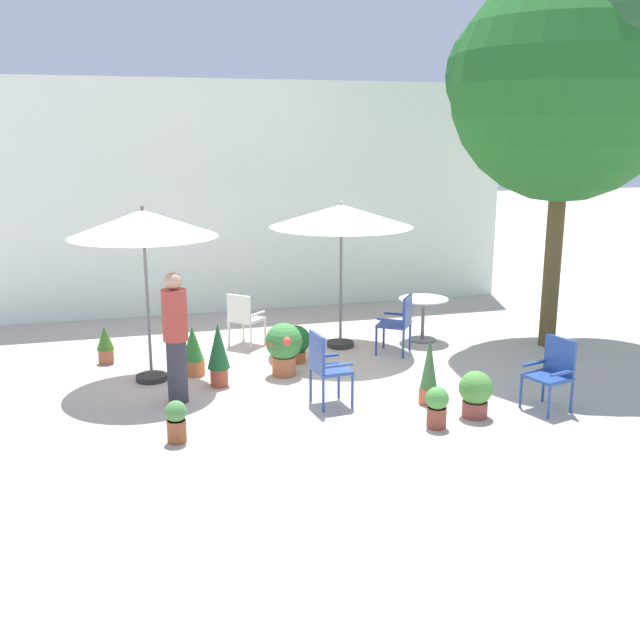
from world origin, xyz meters
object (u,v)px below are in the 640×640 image
object	(u,v)px
patio_chair_0	(244,316)
potted_plant_1	(105,344)
potted_plant_0	(176,420)
potted_plant_3	(437,406)
patio_chair_2	(399,320)
potted_plant_8	(476,392)
patio_umbrella_0	(341,217)
patio_chair_3	(553,369)
potted_plant_4	(218,352)
standing_person	(176,336)
patio_chair_1	(325,364)
potted_plant_2	(429,372)
patio_umbrella_1	(143,225)
potted_plant_6	(193,351)
potted_plant_5	(284,346)
shade_tree	(568,84)
cafe_table_0	(423,311)

from	to	relation	value
patio_chair_0	potted_plant_1	distance (m)	2.23
potted_plant_0	potted_plant_3	xyz separation A→B (m)	(3.01, -0.40, 0.01)
patio_chair_2	potted_plant_8	xyz separation A→B (m)	(-0.10, -2.79, -0.23)
patio_umbrella_0	patio_chair_0	world-z (taller)	patio_umbrella_0
patio_umbrella_0	patio_chair_3	distance (m)	4.15
potted_plant_4	standing_person	size ratio (longest dim) A/B	0.52
patio_chair_1	potted_plant_1	size ratio (longest dim) A/B	1.66
patio_chair_1	standing_person	world-z (taller)	standing_person
potted_plant_2	patio_chair_2	bearing A→B (deg)	78.25
patio_umbrella_1	potted_plant_6	world-z (taller)	patio_umbrella_1
potted_plant_1	potted_plant_5	bearing A→B (deg)	-27.76
patio_umbrella_1	potted_plant_2	size ratio (longest dim) A/B	2.77
patio_chair_0	potted_plant_0	size ratio (longest dim) A/B	1.78
patio_umbrella_1	potted_plant_0	size ratio (longest dim) A/B	5.03
patio_umbrella_1	patio_chair_2	bearing A→B (deg)	4.19
potted_plant_2	patio_umbrella_1	bearing A→B (deg)	150.46
patio_chair_2	standing_person	xyz separation A→B (m)	(-3.56, -1.27, 0.35)
potted_plant_8	standing_person	xyz separation A→B (m)	(-3.46, 1.52, 0.58)
patio_umbrella_0	patio_umbrella_1	distance (m)	3.21
patio_chair_3	shade_tree	bearing A→B (deg)	58.11
patio_chair_2	potted_plant_5	distance (m)	2.07
patio_umbrella_1	potted_plant_5	size ratio (longest dim) A/B	3.20
patio_umbrella_0	potted_plant_4	xyz separation A→B (m)	(-2.19, -1.41, -1.63)
patio_chair_3	cafe_table_0	bearing A→B (deg)	94.70
patio_umbrella_1	standing_person	xyz separation A→B (m)	(0.28, -0.99, -1.30)
potted_plant_0	standing_person	distance (m)	1.46
potted_plant_4	potted_plant_5	bearing A→B (deg)	12.33
cafe_table_0	potted_plant_5	xyz separation A→B (m)	(-2.66, -1.18, -0.07)
potted_plant_6	standing_person	world-z (taller)	standing_person
cafe_table_0	patio_chair_1	xyz separation A→B (m)	(-2.43, -2.51, 0.05)
potted_plant_5	potted_plant_4	bearing A→B (deg)	-167.67
standing_person	potted_plant_3	bearing A→B (deg)	-30.82
patio_umbrella_0	potted_plant_6	size ratio (longest dim) A/B	3.28
standing_person	potted_plant_4	bearing A→B (deg)	39.17
shade_tree	patio_umbrella_0	world-z (taller)	shade_tree
cafe_table_0	potted_plant_5	bearing A→B (deg)	-156.16
patio_chair_3	potted_plant_5	world-z (taller)	patio_chair_3
potted_plant_1	potted_plant_2	size ratio (longest dim) A/B	0.65
shade_tree	patio_chair_1	world-z (taller)	shade_tree
cafe_table_0	potted_plant_8	size ratio (longest dim) A/B	1.41
potted_plant_8	standing_person	world-z (taller)	standing_person
potted_plant_2	potted_plant_6	bearing A→B (deg)	144.13
cafe_table_0	potted_plant_0	size ratio (longest dim) A/B	1.67
patio_umbrella_0	patio_chair_0	bearing A→B (deg)	162.53
patio_chair_1	potted_plant_3	xyz separation A→B (m)	(1.06, -1.08, -0.28)
potted_plant_0	potted_plant_4	distance (m)	1.96
patio_chair_0	patio_chair_1	bearing A→B (deg)	-80.45
patio_chair_0	cafe_table_0	bearing A→B (deg)	-9.65
patio_chair_2	potted_plant_8	world-z (taller)	patio_chair_2
patio_umbrella_1	patio_chair_2	size ratio (longest dim) A/B	2.63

